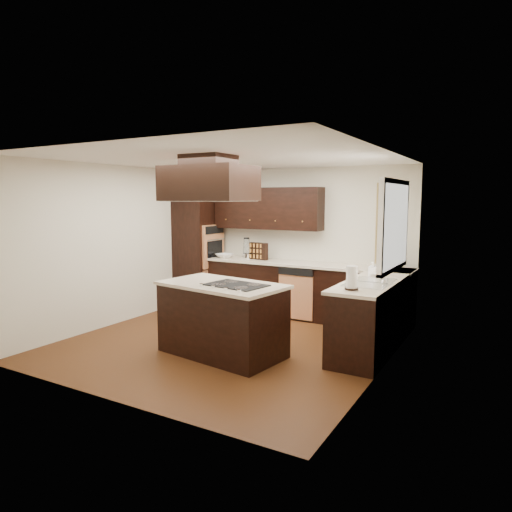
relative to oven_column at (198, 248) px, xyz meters
name	(u,v)px	position (x,y,z in m)	size (l,w,h in m)	color
floor	(228,343)	(1.78, -1.71, -1.07)	(4.20, 4.20, 0.02)	#603315
ceiling	(227,158)	(1.78, -1.71, 1.45)	(4.20, 4.20, 0.02)	silver
wall_back	(294,241)	(1.78, 0.40, 0.19)	(4.20, 0.02, 2.50)	beige
wall_front	(106,276)	(1.78, -3.81, 0.19)	(4.20, 0.02, 2.50)	beige
wall_left	(116,245)	(-0.33, -1.71, 0.19)	(0.02, 4.20, 2.50)	beige
wall_right	(385,264)	(3.88, -1.71, 0.19)	(0.02, 4.20, 2.50)	beige
oven_column	(198,248)	(0.00, 0.00, 0.00)	(0.65, 0.75, 2.12)	black
wall_oven_face	(214,246)	(0.35, 0.00, 0.06)	(0.05, 0.62, 0.78)	#DC8C59
base_cabinets_back	(287,289)	(1.81, 0.09, -0.62)	(2.93, 0.60, 0.88)	black
base_cabinets_right	(376,314)	(3.58, -0.80, -0.62)	(0.60, 2.40, 0.88)	black
countertop_back	(287,263)	(1.81, 0.08, -0.16)	(2.93, 0.63, 0.04)	beige
countertop_right	(377,280)	(3.56, -0.80, -0.16)	(0.63, 2.40, 0.04)	beige
upper_cabinets	(267,208)	(1.34, 0.23, 0.75)	(2.00, 0.34, 0.72)	black
dishwasher_front	(296,297)	(2.10, -0.20, -0.66)	(0.60, 0.05, 0.72)	#DC8C59
window_frame	(394,226)	(3.85, -1.16, 0.59)	(0.06, 1.32, 1.12)	white
window_pane	(397,226)	(3.87, -1.16, 0.59)	(0.00, 1.20, 1.00)	white
curtain_left	(380,223)	(3.79, -1.57, 0.64)	(0.02, 0.34, 0.90)	beige
curtain_right	(397,220)	(3.79, -0.74, 0.64)	(0.02, 0.34, 0.90)	beige
sink_rim	(370,282)	(3.58, -1.16, -0.14)	(0.52, 0.84, 0.01)	silver
island	(222,320)	(1.97, -2.13, -0.62)	(1.53, 0.83, 0.88)	black
island_top	(222,285)	(1.97, -2.13, -0.16)	(1.58, 0.89, 0.04)	beige
cooktop	(236,285)	(2.20, -2.16, -0.13)	(0.72, 0.48, 0.01)	black
range_hood	(209,183)	(1.88, -2.25, 1.10)	(1.05, 0.72, 0.42)	black
hood_duct	(209,160)	(1.88, -2.25, 1.38)	(0.55, 0.50, 0.13)	black
blender_base	(247,256)	(1.03, 0.04, -0.09)	(0.15, 0.15, 0.10)	silver
blender_pitcher	(247,246)	(1.03, 0.04, 0.09)	(0.13, 0.13, 0.26)	silver
spice_rack	(259,251)	(1.25, 0.10, 0.01)	(0.36, 0.09, 0.30)	black
mixing_bowl	(224,256)	(0.59, 0.00, -0.10)	(0.30, 0.30, 0.07)	white
soap_bottle	(373,269)	(3.47, -0.67, -0.04)	(0.09, 0.09, 0.20)	white
paper_towel	(352,278)	(3.51, -1.73, 0.00)	(0.13, 0.13, 0.28)	white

